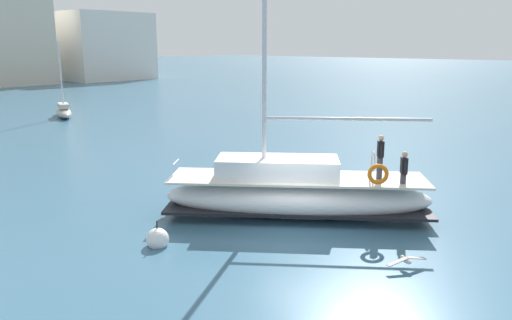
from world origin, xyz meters
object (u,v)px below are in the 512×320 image
object	(u,v)px
seagull	(406,260)
mooring_buoy	(158,239)
moored_sloop_far	(64,111)
main_sailboat	(295,192)

from	to	relation	value
seagull	mooring_buoy	world-z (taller)	mooring_buoy
seagull	moored_sloop_far	bearing A→B (deg)	76.84
moored_sloop_far	mooring_buoy	world-z (taller)	moored_sloop_far
mooring_buoy	seagull	bearing A→B (deg)	-60.87
moored_sloop_far	seagull	bearing A→B (deg)	-103.16
mooring_buoy	main_sailboat	bearing A→B (deg)	-16.45
main_sailboat	seagull	bearing A→B (deg)	-105.65
moored_sloop_far	seagull	distance (m)	36.42
mooring_buoy	moored_sloop_far	bearing A→B (deg)	67.64
seagull	mooring_buoy	size ratio (longest dim) A/B	1.27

